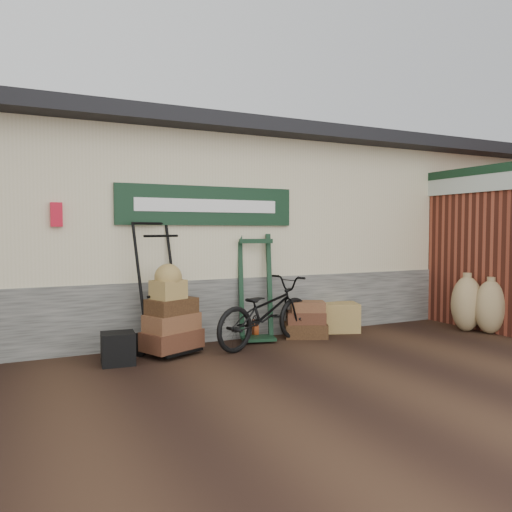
{
  "coord_description": "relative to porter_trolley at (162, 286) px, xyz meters",
  "views": [
    {
      "loc": [
        -2.76,
        -5.69,
        1.61
      ],
      "look_at": [
        0.42,
        0.9,
        1.23
      ],
      "focal_mm": 35.0,
      "sensor_mm": 36.0,
      "label": 1
    }
  ],
  "objects": [
    {
      "name": "porter_trolley",
      "position": [
        0.0,
        0.0,
        0.0
      ],
      "size": [
        1.07,
        0.96,
        1.75
      ],
      "primitive_type": null,
      "rotation": [
        0.0,
        0.0,
        0.42
      ],
      "color": "black",
      "rests_on": "ground"
    },
    {
      "name": "burlap_sack_left",
      "position": [
        4.73,
        -0.74,
        -0.44
      ],
      "size": [
        0.66,
        0.6,
        0.87
      ],
      "primitive_type": "ellipsoid",
      "rotation": [
        0.0,
        0.0,
        0.31
      ],
      "color": "#916E4E",
      "rests_on": "ground"
    },
    {
      "name": "burlap_sack_right",
      "position": [
        4.91,
        -1.04,
        -0.46
      ],
      "size": [
        0.58,
        0.51,
        0.83
      ],
      "primitive_type": "ellipsoid",
      "rotation": [
        0.0,
        0.0,
        -0.15
      ],
      "color": "#916E4E",
      "rests_on": "ground"
    },
    {
      "name": "suitcase_stack",
      "position": [
        2.18,
        -0.02,
        -0.6
      ],
      "size": [
        0.73,
        0.62,
        0.55
      ],
      "primitive_type": null,
      "rotation": [
        0.0,
        0.0,
        -0.43
      ],
      "color": "#311C0F",
      "rests_on": "ground"
    },
    {
      "name": "wicker_hamper",
      "position": [
        2.84,
        0.15,
        -0.65
      ],
      "size": [
        0.81,
        0.66,
        0.45
      ],
      "primitive_type": "cube",
      "rotation": [
        0.0,
        0.0,
        -0.35
      ],
      "color": "olive",
      "rests_on": "ground"
    },
    {
      "name": "black_trunk",
      "position": [
        -0.63,
        -0.34,
        -0.68
      ],
      "size": [
        0.41,
        0.36,
        0.39
      ],
      "primitive_type": "cube",
      "rotation": [
        0.0,
        0.0,
        -0.09
      ],
      "color": "black",
      "rests_on": "ground"
    },
    {
      "name": "brick_outbuilding",
      "position": [
        5.75,
        0.52,
        0.43
      ],
      "size": [
        1.71,
        4.51,
        2.62
      ],
      "color": "maroon",
      "rests_on": "ground"
    },
    {
      "name": "bicycle",
      "position": [
        1.41,
        -0.22,
        -0.35
      ],
      "size": [
        1.21,
        1.92,
        1.05
      ],
      "primitive_type": "imported",
      "rotation": [
        0.0,
        0.0,
        1.92
      ],
      "color": "black",
      "rests_on": "ground"
    },
    {
      "name": "ground",
      "position": [
        1.06,
        -0.67,
        -0.88
      ],
      "size": [
        80.0,
        80.0,
        0.0
      ],
      "primitive_type": "plane",
      "color": "black",
      "rests_on": "ground"
    },
    {
      "name": "station_building",
      "position": [
        1.05,
        2.06,
        0.74
      ],
      "size": [
        14.4,
        4.1,
        3.2
      ],
      "color": "#4C4C47",
      "rests_on": "ground"
    },
    {
      "name": "green_barrow",
      "position": [
        1.44,
        0.16,
        -0.1
      ],
      "size": [
        0.65,
        0.59,
        1.54
      ],
      "primitive_type": null,
      "rotation": [
        0.0,
        0.0,
        -0.24
      ],
      "color": "black",
      "rests_on": "ground"
    }
  ]
}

